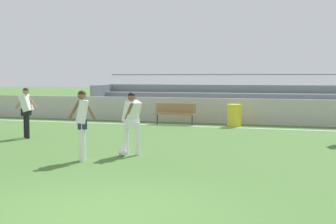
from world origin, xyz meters
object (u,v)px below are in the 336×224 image
at_px(soccer_ball, 122,152).
at_px(player_white_wide_left, 82,119).
at_px(player_white_challenging, 26,108).
at_px(bench_near_wall_gap, 175,112).
at_px(player_white_dropping_back, 132,118).
at_px(trash_bin, 234,115).

bearing_deg(soccer_ball, player_white_wide_left, -123.96).
bearing_deg(player_white_challenging, soccer_ball, -27.74).
relative_size(player_white_wide_left, player_white_challenging, 1.02).
bearing_deg(player_white_challenging, bench_near_wall_gap, 60.80).
bearing_deg(player_white_challenging, player_white_dropping_back, -24.17).
relative_size(player_white_dropping_back, soccer_ball, 7.44).
bearing_deg(bench_near_wall_gap, player_white_dropping_back, -80.51).
height_order(trash_bin, soccer_ball, trash_bin).
bearing_deg(player_white_dropping_back, bench_near_wall_gap, 99.49).
height_order(bench_near_wall_gap, trash_bin, trash_bin).
distance_m(trash_bin, player_white_challenging, 8.37).
xyz_separation_m(player_white_challenging, soccer_ball, (4.51, -2.37, -0.89)).
bearing_deg(trash_bin, player_white_challenging, -134.49).
relative_size(player_white_dropping_back, player_white_challenging, 0.98).
xyz_separation_m(player_white_dropping_back, soccer_ball, (-0.15, -0.28, -0.86)).
xyz_separation_m(bench_near_wall_gap, soccer_ball, (1.19, -8.30, -0.44)).
xyz_separation_m(player_white_dropping_back, player_white_wide_left, (-0.78, -1.22, 0.05)).
distance_m(bench_near_wall_gap, player_white_dropping_back, 8.14).
distance_m(player_white_wide_left, player_white_challenging, 5.10).
bearing_deg(player_white_dropping_back, soccer_ball, -117.40).
bearing_deg(trash_bin, bench_near_wall_gap, -179.29).
relative_size(trash_bin, player_white_dropping_back, 0.56).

